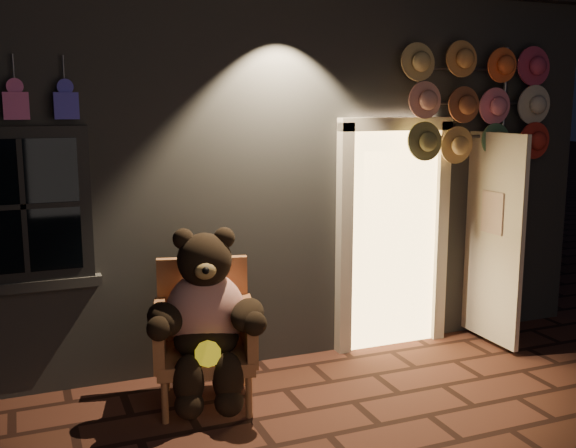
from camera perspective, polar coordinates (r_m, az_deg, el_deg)
ground at (r=5.01m, az=3.44°, el=-17.42°), size 60.00×60.00×0.00m
shop_building at (r=8.24m, az=-8.44°, el=6.03°), size 7.30×5.95×3.51m
wicker_armchair at (r=5.38m, az=-7.10°, el=-9.10°), size 0.88×0.83×1.10m
teddy_bear at (r=5.19m, az=-6.96°, el=-7.83°), size 0.95×0.83×1.34m
hat_rack at (r=6.66m, az=15.91°, el=9.59°), size 1.62×0.22×2.87m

